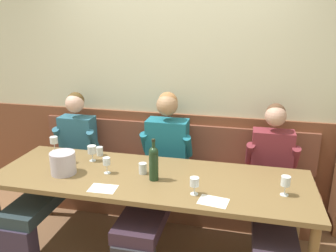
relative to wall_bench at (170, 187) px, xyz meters
name	(u,v)px	position (x,y,z in m)	size (l,w,h in m)	color
room_wall_back	(175,79)	(0.00, 0.26, 1.12)	(6.80, 0.08, 2.80)	beige
wood_wainscot_panel	(174,159)	(0.00, 0.21, 0.24)	(6.80, 0.03, 1.04)	brown
wall_bench	(170,187)	(0.00, 0.00, 0.00)	(2.93, 0.42, 0.94)	brown
dining_table	(151,184)	(0.00, -0.71, 0.40)	(2.63, 0.86, 0.75)	brown
person_center_right_seat	(61,165)	(-1.02, -0.40, 0.33)	(0.48, 1.30, 1.27)	#32293C
person_center_left_seat	(159,170)	(-0.02, -0.36, 0.36)	(0.52, 1.31, 1.32)	#2B2A2F
person_left_seat	(273,188)	(1.01, -0.40, 0.32)	(0.49, 1.30, 1.26)	#252837
ice_bucket	(63,163)	(-0.73, -0.82, 0.56)	(0.21, 0.21, 0.19)	#BAB0BF
wine_bottle_green_tall	(154,162)	(0.05, -0.77, 0.62)	(0.08, 0.08, 0.35)	#1E361F
wine_glass_mid_left	(107,162)	(-0.37, -0.74, 0.57)	(0.06, 0.06, 0.14)	silver
wine_glass_center_front	(286,182)	(1.06, -0.79, 0.58)	(0.07, 0.07, 0.15)	silver
wine_glass_near_bucket	(194,183)	(0.40, -0.93, 0.56)	(0.07, 0.07, 0.14)	silver
wine_glass_mid_right	(54,141)	(-1.08, -0.38, 0.57)	(0.08, 0.08, 0.15)	silver
wine_glass_right_end	(92,150)	(-0.61, -0.52, 0.57)	(0.08, 0.08, 0.15)	silver
water_tumbler_left	(100,151)	(-0.60, -0.38, 0.51)	(0.06, 0.06, 0.08)	silver
water_tumbler_right	(143,168)	(-0.08, -0.68, 0.51)	(0.07, 0.07, 0.09)	silver
water_tumbler_center	(70,158)	(-0.79, -0.61, 0.52)	(0.06, 0.06, 0.10)	silver
tasting_sheet_left_guest	(213,201)	(0.55, -1.01, 0.47)	(0.21, 0.15, 0.00)	white
tasting_sheet_right_guest	(103,189)	(-0.30, -1.01, 0.47)	(0.21, 0.15, 0.00)	white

